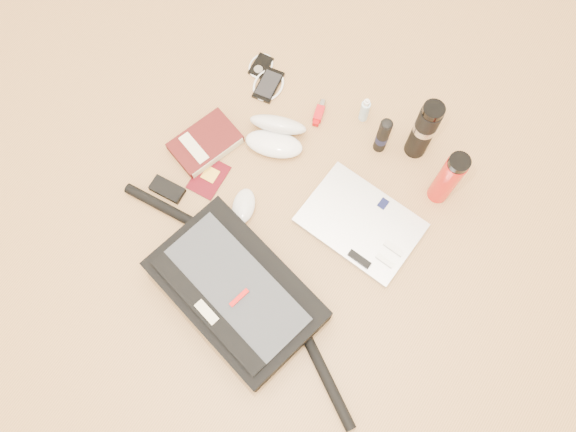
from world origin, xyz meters
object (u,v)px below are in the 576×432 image
Objects in this scene: laptop at (361,224)px; thermos_black at (424,130)px; messenger_bag at (236,291)px; thermos_red at (448,179)px; book at (205,143)px.

thermos_black is at bearing 91.31° from laptop.
messenger_bag is 3.65× the size of thermos_black.
thermos_red is at bearing 73.79° from messenger_bag.
thermos_black is 1.05× the size of thermos_red.
messenger_bag is 3.84× the size of thermos_red.
thermos_black is at bearing 49.58° from book.
messenger_bag reaches higher than book.
laptop is at bearing 76.77° from messenger_bag.
laptop is at bearing -123.79° from thermos_red.
book is (-0.36, 0.34, -0.04)m from messenger_bag.
thermos_red is at bearing 37.84° from book.
thermos_black reaches higher than messenger_bag.
book is at bearing -171.67° from laptop.
book is at bearing -147.40° from thermos_black.
laptop is at bearing -92.24° from thermos_black.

